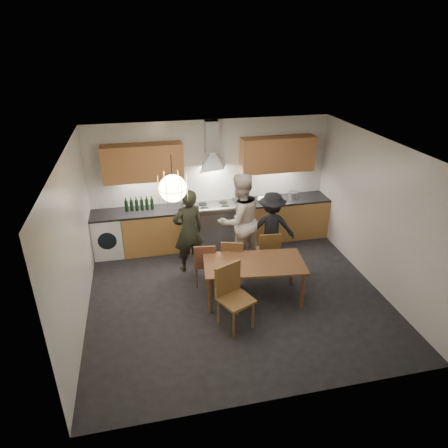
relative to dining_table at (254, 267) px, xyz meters
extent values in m
plane|color=black|center=(-0.26, 0.14, -0.62)|extent=(5.00, 5.00, 0.00)
cube|color=white|center=(-0.26, 2.39, 0.68)|extent=(5.00, 0.02, 2.60)
cube|color=white|center=(-0.26, -2.11, 0.68)|extent=(5.00, 0.02, 2.60)
cube|color=white|center=(-2.76, 0.14, 0.68)|extent=(0.02, 4.50, 2.60)
cube|color=white|center=(2.24, 0.14, 0.68)|extent=(0.02, 4.50, 2.60)
cube|color=silver|center=(-0.26, 0.14, 1.98)|extent=(5.00, 4.50, 0.02)
cube|color=tan|center=(-1.44, 2.09, -0.19)|extent=(1.45, 0.60, 0.86)
cube|color=tan|center=(1.21, 2.09, -0.19)|extent=(2.05, 0.60, 0.86)
cube|color=white|center=(-2.46, 2.09, -0.20)|extent=(0.58, 0.58, 0.85)
cube|color=black|center=(-1.74, 2.09, 0.26)|extent=(2.05, 0.62, 0.04)
cube|color=black|center=(1.21, 2.09, 0.26)|extent=(2.05, 0.62, 0.04)
cube|color=silver|center=(-0.26, 2.09, -0.22)|extent=(0.90, 0.60, 0.80)
cube|color=black|center=(-0.26, 1.80, -0.24)|extent=(0.78, 0.02, 0.42)
cube|color=slate|center=(-0.26, 2.09, 0.22)|extent=(0.90, 0.60, 0.08)
cube|color=silver|center=(-0.26, 1.83, 0.28)|extent=(0.90, 0.08, 0.04)
cube|color=tan|center=(-1.64, 2.21, 1.24)|extent=(1.55, 0.35, 0.72)
cube|color=tan|center=(1.11, 2.21, 1.24)|extent=(1.55, 0.35, 0.72)
cube|color=silver|center=(-0.26, 2.26, 1.67)|extent=(0.26, 0.22, 0.62)
cylinder|color=black|center=(-1.26, 0.04, 1.73)|extent=(0.01, 0.01, 0.50)
sphere|color=#FFE0A5|center=(-1.26, 0.04, 1.48)|extent=(0.40, 0.40, 0.40)
torus|color=gold|center=(-1.26, 0.04, 1.48)|extent=(0.43, 0.43, 0.01)
cube|color=brown|center=(0.00, 0.00, 0.06)|extent=(1.75, 1.03, 0.04)
cylinder|color=brown|center=(-0.79, -0.25, -0.29)|extent=(0.06, 0.06, 0.67)
cylinder|color=brown|center=(-0.71, 0.43, -0.29)|extent=(0.06, 0.06, 0.67)
cylinder|color=brown|center=(0.71, -0.43, -0.29)|extent=(0.06, 0.06, 0.67)
cylinder|color=brown|center=(0.79, 0.25, -0.29)|extent=(0.06, 0.06, 0.67)
cube|color=brown|center=(-0.73, 0.65, -0.22)|extent=(0.42, 0.42, 0.04)
cube|color=brown|center=(-0.75, 0.48, 0.01)|extent=(0.38, 0.08, 0.41)
cylinder|color=brown|center=(-0.56, 0.79, -0.43)|extent=(0.03, 0.03, 0.39)
cylinder|color=brown|center=(-0.60, 0.48, -0.43)|extent=(0.03, 0.03, 0.39)
cylinder|color=brown|center=(-0.86, 0.82, -0.43)|extent=(0.03, 0.03, 0.39)
cylinder|color=brown|center=(-0.90, 0.52, -0.43)|extent=(0.03, 0.03, 0.39)
cube|color=brown|center=(-0.22, 0.63, -0.20)|extent=(0.49, 0.49, 0.04)
cube|color=brown|center=(-0.27, 0.46, 0.03)|extent=(0.38, 0.15, 0.43)
cylinder|color=brown|center=(-0.02, 0.73, -0.42)|extent=(0.03, 0.03, 0.40)
cylinder|color=brown|center=(-0.11, 0.43, -0.42)|extent=(0.03, 0.03, 0.40)
cylinder|color=brown|center=(-0.32, 0.83, -0.42)|extent=(0.03, 0.03, 0.40)
cylinder|color=brown|center=(-0.41, 0.53, -0.42)|extent=(0.03, 0.03, 0.40)
cube|color=brown|center=(0.50, 0.76, -0.20)|extent=(0.43, 0.43, 0.04)
cube|color=brown|center=(0.48, 0.58, 0.04)|extent=(0.40, 0.07, 0.44)
cylinder|color=brown|center=(0.67, 0.91, -0.42)|extent=(0.03, 0.03, 0.41)
cylinder|color=brown|center=(0.64, 0.59, -0.42)|extent=(0.03, 0.03, 0.41)
cylinder|color=brown|center=(0.35, 0.94, -0.42)|extent=(0.03, 0.03, 0.41)
cylinder|color=brown|center=(0.32, 0.62, -0.42)|extent=(0.03, 0.03, 0.41)
cube|color=brown|center=(-0.47, -0.66, -0.13)|extent=(0.61, 0.61, 0.04)
cube|color=brown|center=(-0.56, -0.47, 0.15)|extent=(0.44, 0.23, 0.51)
cylinder|color=brown|center=(-0.56, -0.90, -0.38)|extent=(0.04, 0.04, 0.47)
cylinder|color=brown|center=(-0.72, -0.56, -0.38)|extent=(0.04, 0.04, 0.47)
cylinder|color=brown|center=(-0.22, -0.75, -0.38)|extent=(0.04, 0.04, 0.47)
cylinder|color=brown|center=(-0.38, -0.41, -0.38)|extent=(0.04, 0.04, 0.47)
imported|color=black|center=(-0.93, 1.17, 0.20)|extent=(0.68, 0.53, 1.63)
imported|color=beige|center=(0.05, 1.17, 0.31)|extent=(1.08, 0.95, 1.86)
imported|color=black|center=(0.69, 1.18, 0.10)|extent=(1.02, 0.71, 1.43)
imported|color=silver|center=(0.80, 2.07, 0.31)|extent=(0.33, 0.33, 0.06)
cylinder|color=#ABABAE|center=(1.48, 2.08, 0.35)|extent=(0.25, 0.25, 0.14)
camera|label=1|loc=(-1.70, -5.43, 3.53)|focal=32.00mm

